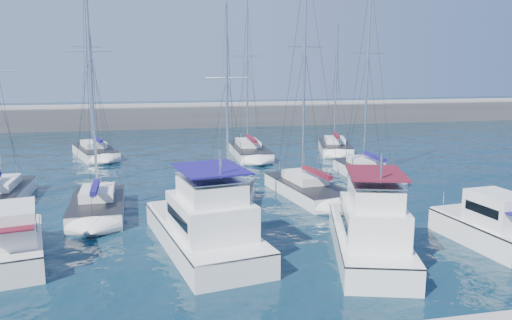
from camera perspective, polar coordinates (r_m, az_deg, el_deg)
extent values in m
plane|color=black|center=(25.82, 1.68, -9.35)|extent=(220.00, 220.00, 0.00)
cube|color=#424244|center=(76.18, -7.77, 4.62)|extent=(160.00, 6.00, 4.00)
cube|color=gray|center=(75.99, -7.81, 6.27)|extent=(160.00, 1.20, 0.50)
cube|color=silver|center=(25.80, -26.04, -9.55)|extent=(3.84, 6.87, 1.60)
cube|color=#262628|center=(25.56, -26.18, -7.96)|extent=(3.90, 6.88, 0.08)
cube|color=silver|center=(24.56, -26.41, -6.64)|extent=(2.76, 3.39, 1.60)
cube|color=black|center=(24.54, -26.42, -6.46)|extent=(2.68, 2.81, 0.45)
cube|color=#54101D|center=(23.34, -26.58, -6.75)|extent=(2.43, 2.35, 0.07)
cube|color=white|center=(25.13, -6.04, -9.01)|extent=(5.47, 10.48, 1.60)
cube|color=#262628|center=(24.89, -6.07, -7.39)|extent=(5.54, 10.50, 0.08)
cube|color=white|center=(23.52, -5.25, -6.27)|extent=(3.94, 5.12, 1.60)
cube|color=black|center=(23.50, -5.26, -6.09)|extent=(3.84, 4.22, 0.45)
cube|color=white|center=(23.00, -5.15, -3.43)|extent=(3.07, 3.64, 0.90)
cube|color=navy|center=(22.78, -5.20, -0.99)|extent=(3.46, 4.15, 0.08)
cube|color=white|center=(24.70, 12.69, -9.57)|extent=(5.58, 9.61, 1.60)
cube|color=#262628|center=(24.46, 12.76, -7.92)|extent=(5.64, 9.63, 0.08)
cube|color=white|center=(23.16, 13.23, -6.79)|extent=(3.72, 4.80, 1.60)
cube|color=black|center=(23.13, 13.24, -6.60)|extent=(3.53, 4.00, 0.45)
cube|color=white|center=(22.63, 13.44, -3.92)|extent=(2.86, 3.43, 0.90)
cube|color=#54101D|center=(22.40, 13.55, -1.44)|extent=(3.23, 3.91, 0.08)
cube|color=white|center=(27.93, 24.61, -7.92)|extent=(2.81, 6.08, 1.60)
cube|color=#262628|center=(27.71, 24.73, -6.45)|extent=(2.86, 6.09, 0.08)
cube|color=white|center=(26.99, 25.89, -5.11)|extent=(2.18, 2.90, 1.60)
cube|color=black|center=(26.97, 25.91, -4.94)|extent=(2.17, 2.36, 0.45)
cube|color=white|center=(36.93, -27.24, -2.41)|extent=(1.96, 3.63, 0.55)
cube|color=silver|center=(31.79, -17.62, -5.44)|extent=(3.18, 7.24, 1.30)
cube|color=#262628|center=(31.62, -17.68, -4.34)|extent=(3.24, 7.24, 0.06)
cube|color=silver|center=(31.98, -17.66, -3.58)|extent=(2.03, 3.18, 0.55)
cylinder|color=silver|center=(31.34, -18.36, 9.20)|extent=(0.18, 0.18, 13.76)
cylinder|color=silver|center=(30.38, -17.90, -3.26)|extent=(0.21, 3.58, 0.12)
cube|color=navy|center=(30.24, -17.93, -3.03)|extent=(0.43, 3.23, 0.28)
cube|color=white|center=(31.27, -3.40, -5.21)|extent=(4.99, 8.33, 1.30)
cube|color=#262628|center=(31.11, -3.42, -4.09)|extent=(5.05, 8.35, 0.06)
cube|color=white|center=(31.50, -3.31, -3.30)|extent=(2.78, 3.82, 0.55)
cylinder|color=silver|center=(30.92, -3.35, 7.30)|extent=(0.18, 0.18, 11.18)
cylinder|color=silver|center=(29.77, -3.73, -3.04)|extent=(1.22, 3.79, 0.12)
cube|color=#54101D|center=(29.64, -3.76, -2.81)|extent=(1.33, 3.48, 0.28)
cube|color=silver|center=(34.67, 5.90, -3.66)|extent=(4.24, 8.73, 1.30)
cube|color=#262628|center=(34.52, 5.92, -2.65)|extent=(4.30, 8.73, 0.06)
cube|color=silver|center=(34.91, 5.55, -1.95)|extent=(2.51, 3.91, 0.55)
cylinder|color=silver|center=(34.37, 5.55, 10.35)|extent=(0.18, 0.18, 14.48)
cylinder|color=silver|center=(33.24, 6.90, -1.65)|extent=(0.70, 4.16, 0.12)
cube|color=#54101D|center=(33.12, 6.99, -1.43)|extent=(0.87, 3.78, 0.28)
cube|color=white|center=(41.16, 12.59, -1.59)|extent=(3.11, 7.61, 1.30)
cube|color=#262628|center=(41.03, 12.62, -0.73)|extent=(3.17, 7.61, 0.06)
cube|color=white|center=(41.40, 12.38, -0.17)|extent=(2.00, 3.34, 0.55)
cylinder|color=silver|center=(40.96, 12.62, 9.87)|extent=(0.18, 0.18, 14.04)
cylinder|color=silver|center=(39.86, 13.33, 0.18)|extent=(0.17, 3.79, 0.12)
cube|color=navy|center=(39.74, 13.40, 0.37)|extent=(0.40, 3.41, 0.28)
cube|color=white|center=(51.87, -17.89, 0.64)|extent=(5.20, 8.34, 1.30)
cube|color=#262628|center=(51.77, -17.93, 1.33)|extent=(5.26, 8.36, 0.06)
cube|color=white|center=(52.20, -18.06, 1.75)|extent=(2.88, 3.84, 0.55)
cylinder|color=silver|center=(51.93, -18.64, 10.45)|extent=(0.18, 0.18, 15.42)
cylinder|color=silver|center=(50.51, -17.71, 2.12)|extent=(1.28, 3.76, 0.12)
cube|color=navy|center=(50.39, -17.70, 2.27)|extent=(1.39, 3.45, 0.28)
cube|color=white|center=(50.04, -0.80, 0.81)|extent=(3.38, 9.45, 1.30)
cube|color=#262628|center=(49.94, -0.80, 1.52)|extent=(3.44, 9.45, 0.06)
cube|color=white|center=(50.46, -0.92, 1.98)|extent=(2.14, 4.15, 0.55)
cylinder|color=silver|center=(50.24, -1.01, 10.21)|extent=(0.18, 0.18, 14.04)
cylinder|color=silver|center=(48.44, -0.52, 2.28)|extent=(0.26, 4.68, 0.12)
cube|color=#54101D|center=(48.32, -0.50, 2.44)|extent=(0.48, 4.22, 0.28)
cube|color=white|center=(52.82, 9.00, 1.20)|extent=(4.80, 7.73, 1.30)
cube|color=#262628|center=(52.72, 9.02, 1.87)|extent=(4.86, 7.74, 0.06)
cube|color=white|center=(53.12, 8.98, 2.29)|extent=(2.71, 3.55, 0.55)
cylinder|color=silver|center=(52.87, 9.14, 8.88)|extent=(0.18, 0.18, 11.78)
cylinder|color=silver|center=(51.54, 9.17, 2.65)|extent=(1.07, 3.50, 0.12)
cube|color=#54101D|center=(51.42, 9.18, 2.80)|extent=(1.20, 3.21, 0.28)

